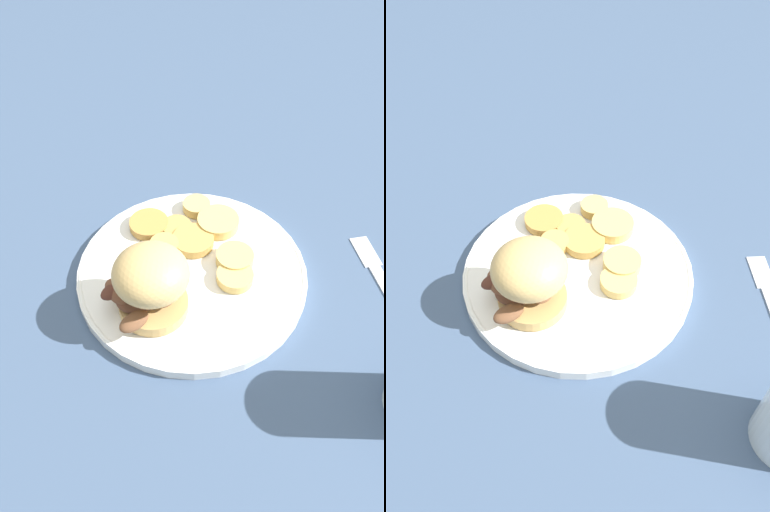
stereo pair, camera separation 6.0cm
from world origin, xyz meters
TOP-DOWN VIEW (x-y plane):
  - ground_plane at (0.00, 0.00)m, footprint 4.00×4.00m
  - dinner_plate at (0.00, 0.00)m, footprint 0.29×0.29m
  - sandwich at (-0.08, -0.01)m, footprint 0.10×0.10m
  - potato_round_0 at (0.08, 0.07)m, footprint 0.04×0.04m
  - potato_round_1 at (0.05, -0.03)m, footprint 0.05×0.05m
  - potato_round_2 at (0.01, 0.09)m, footprint 0.05×0.05m
  - potato_round_3 at (0.02, -0.05)m, footprint 0.05×0.05m
  - potato_round_4 at (0.03, 0.03)m, footprint 0.05×0.05m
  - potato_round_5 at (-0.00, 0.05)m, footprint 0.04×0.04m
  - potato_round_6 at (0.04, 0.06)m, footprint 0.04×0.04m
  - potato_round_7 at (0.08, 0.03)m, footprint 0.06×0.06m

SIDE VIEW (x-z plane):
  - ground_plane at x=0.00m, z-range 0.00..0.00m
  - dinner_plate at x=0.00m, z-range 0.00..0.02m
  - potato_round_6 at x=0.04m, z-range 0.02..0.03m
  - potato_round_2 at x=0.01m, z-range 0.02..0.03m
  - potato_round_4 at x=0.03m, z-range 0.02..0.03m
  - potato_round_3 at x=0.02m, z-range 0.02..0.03m
  - potato_round_5 at x=0.00m, z-range 0.02..0.03m
  - potato_round_0 at x=0.08m, z-range 0.02..0.03m
  - potato_round_7 at x=0.08m, z-range 0.02..0.03m
  - potato_round_1 at x=0.05m, z-range 0.02..0.03m
  - sandwich at x=-0.08m, z-range 0.02..0.11m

